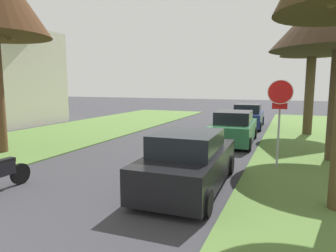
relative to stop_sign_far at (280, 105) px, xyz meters
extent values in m
cylinder|color=#9EA0A5|center=(0.00, 0.18, -1.01)|extent=(0.07, 0.46, 2.23)
cylinder|color=white|center=(0.00, -0.07, 0.42)|extent=(0.81, 0.17, 0.80)
cylinder|color=red|center=(0.00, -0.07, 0.42)|extent=(0.76, 0.17, 0.75)
cube|color=red|center=(0.00, 0.01, -0.05)|extent=(0.48, 0.07, 0.20)
cylinder|color=#483827|center=(1.79, 1.79, -0.12)|extent=(0.39, 0.39, 4.00)
cylinder|color=#473923|center=(1.27, 7.96, 0.06)|extent=(0.49, 0.49, 4.36)
cone|color=#382B18|center=(1.27, 7.96, 4.19)|extent=(3.37, 3.37, 3.90)
cylinder|color=#473923|center=(0.92, 7.43, 2.75)|extent=(1.29, 0.97, 1.18)
cylinder|color=#473923|center=(1.35, 7.51, 2.70)|extent=(1.09, 0.39, 1.07)
cylinder|color=#473923|center=(1.11, 7.54, 2.66)|extent=(1.05, 0.59, 0.99)
cylinder|color=brown|center=(-10.34, -1.75, 3.14)|extent=(0.62, 1.07, 1.27)
cube|color=black|center=(-2.16, -2.91, -1.58)|extent=(1.98, 4.46, 0.85)
cube|color=black|center=(-2.16, -3.13, -0.87)|extent=(1.67, 2.08, 0.56)
cylinder|color=black|center=(-3.09, -1.29, -1.87)|extent=(0.22, 0.61, 0.60)
cylinder|color=black|center=(-1.35, -1.23, -1.87)|extent=(0.22, 0.61, 0.60)
cylinder|color=black|center=(-2.97, -4.59, -1.87)|extent=(0.22, 0.61, 0.60)
cylinder|color=black|center=(-1.23, -4.53, -1.87)|extent=(0.22, 0.61, 0.60)
cube|color=#28663D|center=(-2.16, 4.00, -1.58)|extent=(1.98, 4.46, 0.85)
cube|color=black|center=(-2.15, 3.78, -0.87)|extent=(1.67, 2.08, 0.56)
cylinder|color=black|center=(-3.09, 5.62, -1.87)|extent=(0.22, 0.61, 0.60)
cylinder|color=black|center=(-1.35, 5.68, -1.87)|extent=(0.22, 0.61, 0.60)
cylinder|color=black|center=(-2.97, 2.32, -1.87)|extent=(0.22, 0.61, 0.60)
cylinder|color=black|center=(-1.23, 2.38, -1.87)|extent=(0.22, 0.61, 0.60)
cube|color=navy|center=(-2.28, 9.91, -1.58)|extent=(1.98, 4.46, 0.85)
cube|color=black|center=(-2.27, 9.69, -0.87)|extent=(1.67, 2.08, 0.56)
cylinder|color=black|center=(-3.21, 11.53, -1.87)|extent=(0.22, 0.61, 0.60)
cylinder|color=black|center=(-1.47, 11.60, -1.87)|extent=(0.22, 0.61, 0.60)
cylinder|color=black|center=(-3.09, 8.23, -1.87)|extent=(0.22, 0.61, 0.60)
cylinder|color=black|center=(-1.35, 8.30, -1.87)|extent=(0.22, 0.61, 0.60)
cylinder|color=black|center=(-6.68, -4.52, -1.87)|extent=(0.12, 0.60, 0.60)
cube|color=black|center=(-6.70, -4.99, -1.39)|extent=(0.24, 0.57, 0.12)
camera|label=1|loc=(0.33, -10.43, 0.63)|focal=31.61mm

